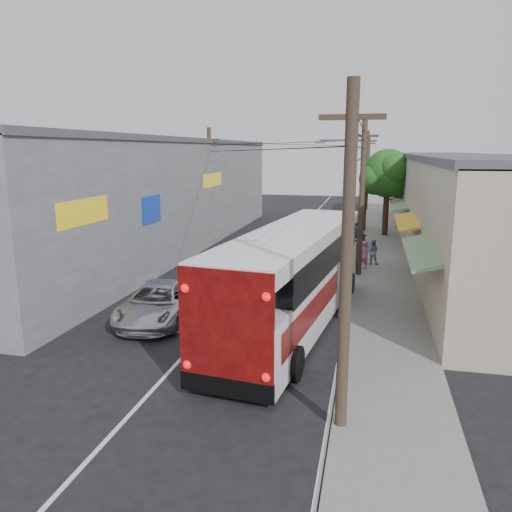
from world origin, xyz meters
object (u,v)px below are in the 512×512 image
Objects in this scene: parked_car_mid at (353,237)px; pedestrian_far at (373,252)px; coach_bus at (294,276)px; jeepney at (158,302)px; pedestrian_near at (363,255)px; parked_suv at (334,256)px; parked_car_far at (350,222)px.

pedestrian_far is at bearing -79.97° from parked_car_mid.
coach_bus reaches higher than jeepney.
jeepney is (-5.24, -0.63, -1.19)m from coach_bus.
pedestrian_far is at bearing -126.55° from pedestrian_near.
parked_suv is 2.42m from pedestrian_far.
parked_car_far is 14.34m from pedestrian_near.
parked_car_far is (-0.52, 7.67, -0.07)m from parked_car_mid.
parked_car_mid is (0.80, 6.57, 0.01)m from parked_suv.
coach_bus is 9.79m from pedestrian_near.
pedestrian_near reaches higher than pedestrian_far.
parked_car_mid is 5.53m from pedestrian_far.
pedestrian_near is (7.63, 10.07, 0.19)m from jeepney.
pedestrian_near reaches higher than parked_car_mid.
pedestrian_far reaches higher than parked_car_far.
pedestrian_near is (2.39, 9.44, -1.01)m from coach_bus.
jeepney is at bearing 37.93° from pedestrian_near.
jeepney is 25.15m from parked_car_far.
parked_car_mid is at bearing 90.86° from parked_suv.
parked_suv reaches higher than jeepney.
parked_car_mid is at bearing 61.57° from jeepney.
pedestrian_far reaches higher than parked_car_mid.
parked_car_mid is (1.59, 16.05, -1.17)m from coach_bus.
coach_bus reaches higher than pedestrian_near.
parked_suv is at bearing 53.04° from jeepney.
jeepney is at bearing -103.74° from parked_car_far.
pedestrian_far reaches higher than jeepney.
pedestrian_near is at bearing 46.67° from jeepney.
pedestrian_near is at bearing 70.96° from pedestrian_far.
coach_bus reaches higher than parked_car_mid.
pedestrian_near is at bearing -83.92° from parked_car_far.
parked_suv is 1.23× the size of parked_car_far.
coach_bus is 8.98× the size of pedestrian_far.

